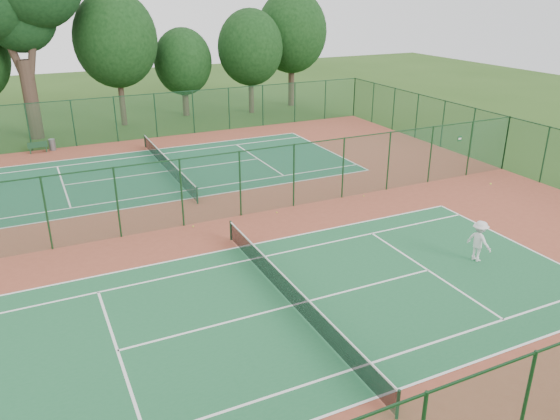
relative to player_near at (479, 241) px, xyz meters
name	(u,v)px	position (x,y,z in m)	size (l,w,h in m)	color
ground	(213,220)	(-8.92, 9.17, -0.94)	(120.00, 120.00, 0.00)	#2A4A17
red_pad	(213,220)	(-8.92, 9.17, -0.93)	(40.00, 36.00, 0.01)	brown
court_near	(292,305)	(-8.92, 0.17, -0.92)	(23.77, 10.97, 0.01)	#1E5F37
court_far	(168,171)	(-8.92, 18.17, -0.92)	(23.77, 10.97, 0.01)	#1B5536
fence_north	(136,117)	(-8.92, 27.17, 0.82)	(40.00, 0.09, 3.50)	#194B28
fence_east	(506,143)	(11.08, 9.17, 0.82)	(0.09, 36.00, 3.50)	#194B2B
fence_divider	(212,188)	(-8.92, 9.17, 0.82)	(40.00, 0.09, 3.50)	#17472E
tennis_net_near	(292,293)	(-8.92, 0.17, -0.39)	(0.10, 12.90, 0.97)	#13351F
tennis_net_far	(167,163)	(-8.92, 18.17, -0.39)	(0.10, 12.90, 0.97)	#133420
player_near	(479,241)	(0.00, 0.00, 0.00)	(1.19, 0.68, 1.84)	silver
trash_bin	(52,145)	(-15.23, 26.72, -0.51)	(0.46, 0.46, 0.83)	slate
bench	(38,147)	(-16.22, 26.45, -0.50)	(1.36, 0.44, 0.83)	#13371E
stray_ball_a	(277,212)	(-5.56, 8.64, -0.89)	(0.07, 0.07, 0.07)	gold
stray_ball_b	(364,196)	(-0.02, 8.76, -0.89)	(0.07, 0.07, 0.07)	gold
stray_ball_c	(193,226)	(-10.10, 8.78, -0.89)	(0.08, 0.08, 0.08)	#C9E334
evergreen_row	(129,123)	(-8.42, 33.42, -0.94)	(39.00, 5.00, 12.00)	black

